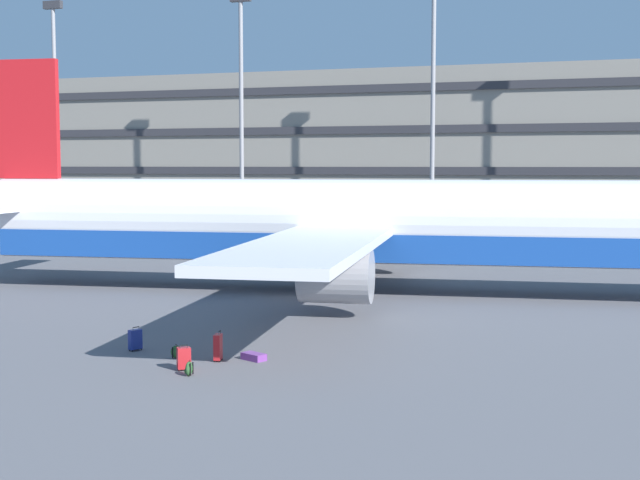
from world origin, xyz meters
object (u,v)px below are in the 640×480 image
Objects in this scene: suitcase_black at (218,347)px; suitcase_silver at (135,339)px; backpack_red at (189,369)px; backpack_navy at (177,352)px; suitcase_laid_flat at (184,358)px; airliner at (363,226)px; suitcase_large at (254,357)px.

suitcase_silver is at bearing 169.54° from suitcase_black.
backpack_red is 1.04× the size of backpack_navy.
suitcase_laid_flat is 0.82× the size of suitcase_black.
airliner is at bearing 86.53° from suitcase_laid_flat.
airliner is 55.86× the size of suitcase_silver.
suitcase_laid_flat is at bearing -108.27° from suitcase_black.
airliner is at bearing 91.67° from suitcase_large.
suitcase_silver reaches higher than suitcase_large.
airliner reaches higher than suitcase_black.
suitcase_black reaches higher than suitcase_large.
suitcase_laid_flat is 1.49m from suitcase_black.
suitcase_large is 4.22m from suitcase_silver.
suitcase_large is 0.93× the size of suitcase_black.
suitcase_black is at bearing -10.46° from suitcase_silver.
backpack_red is 2.43m from backpack_navy.
suitcase_laid_flat is at bearing -128.06° from suitcase_large.
suitcase_laid_flat is at bearing 127.25° from backpack_red.
airliner reaches higher than suitcase_silver.
suitcase_large is 2.39m from suitcase_laid_flat.
backpack_navy reaches higher than suitcase_large.
backpack_navy is (-1.41, -0.01, -0.25)m from suitcase_black.
suitcase_large is (0.44, -15.08, -3.06)m from airliner.
suitcase_silver is at bearing 143.85° from suitcase_laid_flat.
suitcase_laid_flat is 1.70m from backpack_navy.
backpack_navy is (-2.41, -0.47, 0.09)m from suitcase_large.
backpack_red is at bearing -54.96° from backpack_navy.
suitcase_black is (-1.00, -0.46, 0.34)m from suitcase_large.
airliner is 15.79m from suitcase_black.
suitcase_laid_flat is at bearing -55.91° from backpack_navy.
suitcase_large is at bearing 51.94° from suitcase_laid_flat.
suitcase_black reaches higher than backpack_red.
suitcase_black is (-0.56, -15.54, -2.73)m from airliner.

